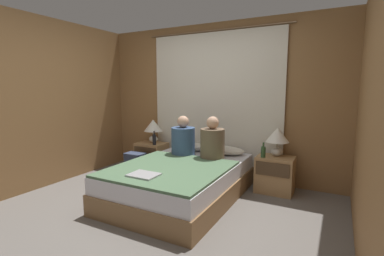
{
  "coord_description": "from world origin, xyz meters",
  "views": [
    {
      "loc": [
        1.81,
        -2.46,
        1.47
      ],
      "look_at": [
        0.0,
        0.95,
        0.91
      ],
      "focal_mm": 26.0,
      "sensor_mm": 36.0,
      "label": 1
    }
  ],
  "objects_px": {
    "pillow_right": "(225,150)",
    "person_left_in_bed": "(183,140)",
    "nightstand_left": "(152,157)",
    "lamp_left": "(153,127)",
    "bed": "(181,181)",
    "lamp_right": "(277,137)",
    "laptop_on_bed": "(144,175)",
    "pillow_left": "(190,146)",
    "beer_bottle_on_right_stand": "(263,152)",
    "beer_bottle_on_left_stand": "(154,139)",
    "person_right_in_bed": "(212,142)",
    "backpack_on_floor": "(135,164)",
    "nightstand_right": "(275,174)"
  },
  "relations": [
    {
      "from": "pillow_right",
      "to": "person_left_in_bed",
      "type": "height_order",
      "value": "person_left_in_bed"
    },
    {
      "from": "nightstand_left",
      "to": "lamp_left",
      "type": "height_order",
      "value": "lamp_left"
    },
    {
      "from": "bed",
      "to": "person_left_in_bed",
      "type": "height_order",
      "value": "person_left_in_bed"
    },
    {
      "from": "lamp_right",
      "to": "bed",
      "type": "bearing_deg",
      "value": -141.27
    },
    {
      "from": "pillow_right",
      "to": "laptop_on_bed",
      "type": "height_order",
      "value": "pillow_right"
    },
    {
      "from": "nightstand_left",
      "to": "pillow_left",
      "type": "height_order",
      "value": "pillow_left"
    },
    {
      "from": "bed",
      "to": "beer_bottle_on_right_stand",
      "type": "xyz_separation_m",
      "value": [
        0.92,
        0.69,
        0.37
      ]
    },
    {
      "from": "beer_bottle_on_left_stand",
      "to": "beer_bottle_on_right_stand",
      "type": "relative_size",
      "value": 1.13
    },
    {
      "from": "beer_bottle_on_left_stand",
      "to": "laptop_on_bed",
      "type": "xyz_separation_m",
      "value": [
        0.84,
        -1.38,
        -0.11
      ]
    },
    {
      "from": "pillow_left",
      "to": "person_left_in_bed",
      "type": "height_order",
      "value": "person_left_in_bed"
    },
    {
      "from": "bed",
      "to": "nightstand_left",
      "type": "xyz_separation_m",
      "value": [
        -1.07,
        0.79,
        0.03
      ]
    },
    {
      "from": "person_right_in_bed",
      "to": "backpack_on_floor",
      "type": "xyz_separation_m",
      "value": [
        -1.35,
        -0.07,
        -0.48
      ]
    },
    {
      "from": "nightstand_left",
      "to": "beer_bottle_on_left_stand",
      "type": "distance_m",
      "value": 0.39
    },
    {
      "from": "nightstand_left",
      "to": "lamp_left",
      "type": "bearing_deg",
      "value": 90.0
    },
    {
      "from": "nightstand_left",
      "to": "person_left_in_bed",
      "type": "distance_m",
      "value": 1.01
    },
    {
      "from": "beer_bottle_on_left_stand",
      "to": "lamp_left",
      "type": "bearing_deg",
      "value": 129.63
    },
    {
      "from": "pillow_left",
      "to": "person_left_in_bed",
      "type": "xyz_separation_m",
      "value": [
        0.08,
        -0.37,
        0.18
      ]
    },
    {
      "from": "lamp_left",
      "to": "lamp_right",
      "type": "height_order",
      "value": "same"
    },
    {
      "from": "bed",
      "to": "person_right_in_bed",
      "type": "height_order",
      "value": "person_right_in_bed"
    },
    {
      "from": "bed",
      "to": "beer_bottle_on_right_stand",
      "type": "bearing_deg",
      "value": 36.7
    },
    {
      "from": "beer_bottle_on_left_stand",
      "to": "bed",
      "type": "bearing_deg",
      "value": -36.49
    },
    {
      "from": "lamp_right",
      "to": "beer_bottle_on_right_stand",
      "type": "distance_m",
      "value": 0.3
    },
    {
      "from": "nightstand_left",
      "to": "beer_bottle_on_right_stand",
      "type": "bearing_deg",
      "value": -3.13
    },
    {
      "from": "lamp_right",
      "to": "beer_bottle_on_right_stand",
      "type": "height_order",
      "value": "lamp_right"
    },
    {
      "from": "lamp_left",
      "to": "person_left_in_bed",
      "type": "bearing_deg",
      "value": -25.88
    },
    {
      "from": "person_left_in_bed",
      "to": "backpack_on_floor",
      "type": "bearing_deg",
      "value": -175.65
    },
    {
      "from": "lamp_right",
      "to": "pillow_right",
      "type": "height_order",
      "value": "lamp_right"
    },
    {
      "from": "lamp_left",
      "to": "beer_bottle_on_right_stand",
      "type": "xyz_separation_m",
      "value": [
        1.99,
        -0.17,
        -0.2
      ]
    },
    {
      "from": "pillow_right",
      "to": "lamp_right",
      "type": "bearing_deg",
      "value": 2.87
    },
    {
      "from": "lamp_right",
      "to": "backpack_on_floor",
      "type": "relative_size",
      "value": 0.98
    },
    {
      "from": "nightstand_right",
      "to": "person_left_in_bed",
      "type": "distance_m",
      "value": 1.41
    },
    {
      "from": "person_right_in_bed",
      "to": "beer_bottle_on_right_stand",
      "type": "relative_size",
      "value": 2.91
    },
    {
      "from": "person_left_in_bed",
      "to": "person_right_in_bed",
      "type": "distance_m",
      "value": 0.48
    },
    {
      "from": "lamp_left",
      "to": "beer_bottle_on_left_stand",
      "type": "relative_size",
      "value": 1.71
    },
    {
      "from": "lamp_left",
      "to": "laptop_on_bed",
      "type": "bearing_deg",
      "value": -57.59
    },
    {
      "from": "nightstand_right",
      "to": "lamp_left",
      "type": "bearing_deg",
      "value": 178.31
    },
    {
      "from": "pillow_right",
      "to": "beer_bottle_on_right_stand",
      "type": "height_order",
      "value": "beer_bottle_on_right_stand"
    },
    {
      "from": "lamp_left",
      "to": "backpack_on_floor",
      "type": "xyz_separation_m",
      "value": [
        -0.03,
        -0.48,
        -0.56
      ]
    },
    {
      "from": "pillow_left",
      "to": "beer_bottle_on_right_stand",
      "type": "height_order",
      "value": "beer_bottle_on_right_stand"
    },
    {
      "from": "nightstand_left",
      "to": "lamp_right",
      "type": "distance_m",
      "value": 2.2
    },
    {
      "from": "lamp_right",
      "to": "person_right_in_bed",
      "type": "relative_size",
      "value": 0.66
    },
    {
      "from": "pillow_right",
      "to": "lamp_left",
      "type": "bearing_deg",
      "value": 178.42
    },
    {
      "from": "lamp_right",
      "to": "pillow_left",
      "type": "bearing_deg",
      "value": -178.42
    },
    {
      "from": "bed",
      "to": "laptop_on_bed",
      "type": "xyz_separation_m",
      "value": [
        -0.08,
        -0.7,
        0.27
      ]
    },
    {
      "from": "nightstand_right",
      "to": "bed",
      "type": "bearing_deg",
      "value": -143.39
    },
    {
      "from": "nightstand_left",
      "to": "backpack_on_floor",
      "type": "relative_size",
      "value": 1.23
    },
    {
      "from": "laptop_on_bed",
      "to": "beer_bottle_on_left_stand",
      "type": "bearing_deg",
      "value": 121.42
    },
    {
      "from": "pillow_right",
      "to": "beer_bottle_on_left_stand",
      "type": "distance_m",
      "value": 1.25
    },
    {
      "from": "beer_bottle_on_left_stand",
      "to": "laptop_on_bed",
      "type": "height_order",
      "value": "beer_bottle_on_left_stand"
    },
    {
      "from": "person_right_in_bed",
      "to": "laptop_on_bed",
      "type": "height_order",
      "value": "person_right_in_bed"
    }
  ]
}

